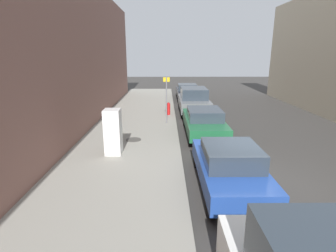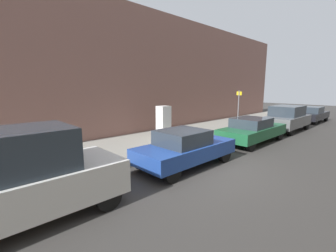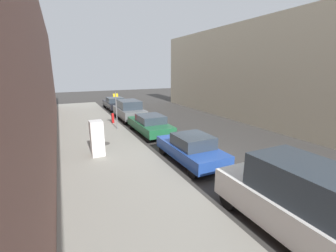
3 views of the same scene
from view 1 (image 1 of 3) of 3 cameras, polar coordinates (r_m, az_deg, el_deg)
name	(u,v)px [view 1 (image 1 of 3)]	position (r m, az deg, el deg)	size (l,w,h in m)	color
ground_plane	(247,183)	(9.01, 16.77, -11.71)	(80.00, 80.00, 0.00)	#383533
sidewalk_slab	(113,181)	(8.75, -11.82, -11.56)	(4.59, 44.00, 0.18)	gray
discarded_refrigerator	(113,132)	(10.45, -11.87, -1.25)	(0.62, 0.68, 1.79)	white
manhole_cover	(134,140)	(12.20, -7.52, -2.97)	(0.70, 0.70, 0.02)	#47443F
street_sign_post	(166,97)	(14.71, -0.34, 6.28)	(0.36, 0.07, 2.67)	slate
fire_hydrant	(168,108)	(16.99, 0.11, 3.86)	(0.22, 0.22, 0.81)	red
parked_hatchback_blue	(229,166)	(8.23, 13.15, -8.51)	(1.80, 4.17, 1.43)	#23479E
parked_sedan_green	(204,121)	(13.34, 7.79, 1.04)	(1.83, 4.70, 1.39)	#1E6038
parked_suv_gray	(194,100)	(18.23, 5.59, 5.60)	(1.94, 4.42, 1.76)	slate
parked_sedan_dark	(187,91)	(23.97, 4.15, 7.55)	(1.86, 4.64, 1.39)	black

